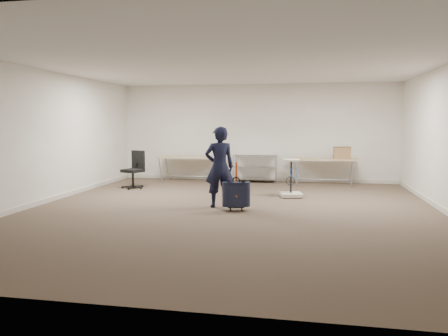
# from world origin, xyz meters

# --- Properties ---
(ground) EXTENTS (9.00, 9.00, 0.00)m
(ground) POSITION_xyz_m (0.00, 0.00, 0.00)
(ground) COLOR #4F3F30
(ground) RESTS_ON ground
(room_shell) EXTENTS (8.00, 9.00, 9.00)m
(room_shell) POSITION_xyz_m (0.00, 1.38, 0.05)
(room_shell) COLOR silver
(room_shell) RESTS_ON ground
(folding_table_left) EXTENTS (1.80, 0.75, 0.73)m
(folding_table_left) POSITION_xyz_m (-1.90, 3.95, 0.68)
(folding_table_left) COLOR tan
(folding_table_left) RESTS_ON ground
(folding_table_right) EXTENTS (1.80, 0.75, 0.73)m
(folding_table_right) POSITION_xyz_m (1.90, 3.95, 0.68)
(folding_table_right) COLOR tan
(folding_table_right) RESTS_ON ground
(wire_shelf) EXTENTS (1.22, 0.47, 0.80)m
(wire_shelf) POSITION_xyz_m (0.00, 4.20, 0.44)
(wire_shelf) COLOR silver
(wire_shelf) RESTS_ON ground
(person) EXTENTS (0.69, 0.58, 1.63)m
(person) POSITION_xyz_m (-0.29, 0.38, 0.81)
(person) COLOR black
(person) RESTS_ON ground
(suitcase) EXTENTS (0.38, 0.27, 0.95)m
(suitcase) POSITION_xyz_m (0.10, 0.05, 0.32)
(suitcase) COLOR black
(suitcase) RESTS_ON ground
(office_chair) EXTENTS (0.59, 0.60, 0.97)m
(office_chair) POSITION_xyz_m (-2.97, 2.46, 0.29)
(office_chair) COLOR black
(office_chair) RESTS_ON ground
(equipment_cart) EXTENTS (0.57, 0.57, 0.87)m
(equipment_cart) POSITION_xyz_m (1.10, 1.84, 0.23)
(equipment_cart) COLOR silver
(equipment_cart) RESTS_ON ground
(cardboard_box) EXTENTS (0.44, 0.34, 0.32)m
(cardboard_box) POSITION_xyz_m (2.38, 3.93, 0.89)
(cardboard_box) COLOR #916043
(cardboard_box) RESTS_ON folding_table_right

